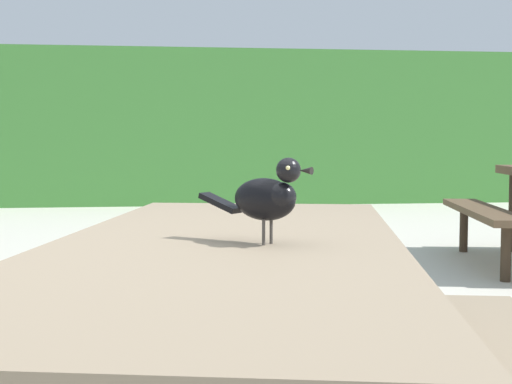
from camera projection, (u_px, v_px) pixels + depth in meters
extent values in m
cube|color=#428438|center=(153.00, 128.00, 11.08)|extent=(28.00, 1.92, 2.28)
cube|color=#84725B|center=(228.00, 256.00, 1.57)|extent=(1.12, 1.92, 0.07)
cylinder|color=brown|center=(174.00, 332.00, 2.31)|extent=(0.09, 0.09, 0.67)
cylinder|color=brown|center=(338.00, 336.00, 2.27)|extent=(0.09, 0.09, 0.67)
cylinder|color=brown|center=(40.00, 376.00, 2.30)|extent=(0.07, 0.07, 0.39)
ellipsoid|color=black|center=(265.00, 199.00, 1.49)|extent=(0.16, 0.15, 0.09)
ellipsoid|color=black|center=(281.00, 197.00, 1.47)|extent=(0.09, 0.09, 0.06)
sphere|color=black|center=(288.00, 170.00, 1.46)|extent=(0.05, 0.05, 0.05)
sphere|color=#EAE08C|center=(298.00, 167.00, 1.46)|extent=(0.01, 0.01, 0.01)
sphere|color=#EAE08C|center=(288.00, 168.00, 1.43)|extent=(0.01, 0.01, 0.01)
cone|color=black|center=(305.00, 171.00, 1.43)|extent=(0.03, 0.03, 0.02)
cube|color=black|center=(220.00, 203.00, 1.57)|extent=(0.10, 0.09, 0.04)
cylinder|color=#47423D|center=(271.00, 231.00, 1.51)|extent=(0.01, 0.01, 0.05)
cylinder|color=#47423D|center=(264.00, 232.00, 1.48)|extent=(0.01, 0.01, 0.05)
cube|color=brown|center=(483.00, 211.00, 5.41)|extent=(0.60, 1.73, 0.05)
cylinder|color=#382B1D|center=(464.00, 229.00, 6.07)|extent=(0.07, 0.07, 0.39)
cylinder|color=#382B1D|center=(506.00, 253.00, 4.79)|extent=(0.07, 0.07, 0.39)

